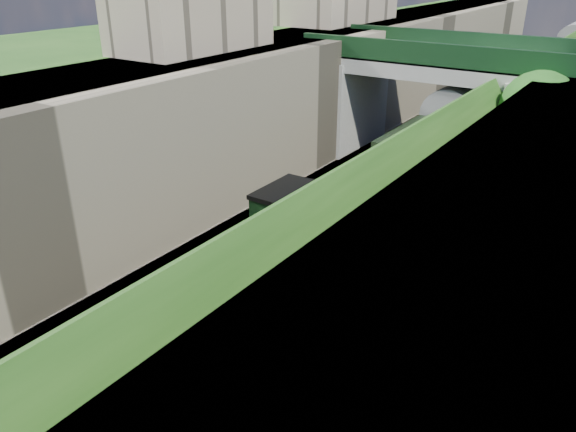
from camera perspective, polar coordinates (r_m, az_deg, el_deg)
The scene contains 15 objects.
ground at distance 16.88m, azimuth -16.54°, elevation -17.73°, with size 160.00×160.00×0.00m, color #1E4714.
trackbed at distance 31.22m, azimuth 12.17°, elevation 3.45°, with size 10.00×90.00×0.20m, color #473F38.
retaining_wall at distance 32.50m, azimuth 3.60°, elevation 11.09°, with size 1.00×90.00×7.00m, color #756B56.
street_plateau_left at distance 34.35m, azimuth -1.54°, elevation 11.87°, with size 6.00×90.00×7.00m, color #262628.
embankment_slope at distance 26.90m, azimuth 20.50°, elevation 4.85°, with size 4.39×90.00×6.36m.
track_left at distance 31.89m, azimuth 8.88°, elevation 4.46°, with size 2.50×90.00×0.20m.
track_right at distance 30.79m, azimuth 14.24°, elevation 3.23°, with size 2.50×90.00×0.20m.
road_bridge at distance 33.45m, azimuth 17.00°, elevation 11.49°, with size 16.00×6.40×7.25m.
building_near at distance 29.23m, azimuth -9.79°, elevation 20.21°, with size 4.00×8.00×4.00m, color gray.
tree at distance 28.73m, azimuth 24.31°, elevation 9.52°, with size 3.60×3.80×6.60m.
locomotive at distance 17.50m, azimuth -3.77°, elevation -7.16°, with size 3.10×10.22×3.83m.
tender at distance 23.18m, azimuth 7.34°, elevation 0.30°, with size 2.70×6.00×3.05m.
coach_front at distance 34.18m, azimuth 17.17°, elevation 8.21°, with size 2.90×18.00×3.70m.
coach_middle at distance 52.07m, azimuth 23.75°, elevation 12.64°, with size 2.90×18.00×3.70m.
coach_rear at distance 70.44m, azimuth 27.01°, elevation 14.73°, with size 2.90×18.00×3.70m.
Camera 1 is at (10.41, -7.30, 11.11)m, focal length 35.00 mm.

